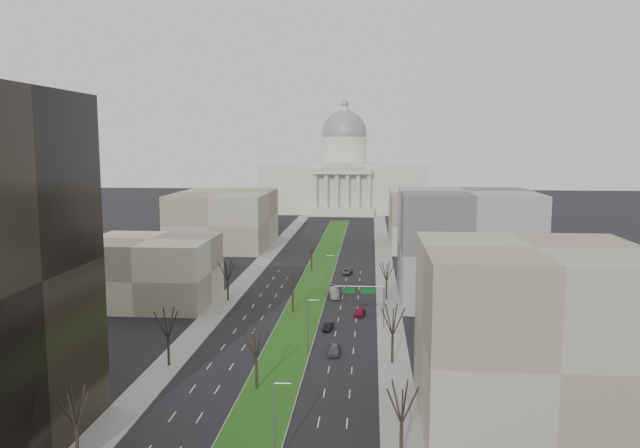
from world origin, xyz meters
The scene contains 28 objects.
ground centered at (0.00, 120.00, 0.00)m, with size 600.00×600.00×0.00m, color black.
median centered at (0.00, 118.99, 0.10)m, with size 8.00×222.03×0.20m.
sidewalk_left centered at (-17.50, 95.00, 0.07)m, with size 5.00×330.00×0.15m, color gray.
sidewalk_right centered at (17.50, 95.00, 0.07)m, with size 5.00×330.00×0.15m, color gray.
capitol centered at (0.00, 269.59, 16.31)m, with size 80.00×46.00×55.00m.
building_beige_left centered at (-33.00, 85.00, 7.00)m, with size 26.00×22.00×14.00m, color gray.
building_tan_right centered at (33.00, 32.00, 11.00)m, with size 26.00×24.00×22.00m, color gray.
building_grey_right centered at (34.00, 92.00, 12.00)m, with size 28.00×26.00×24.00m, color slate.
building_far_left centered at (-35.00, 160.00, 9.00)m, with size 30.00×40.00×18.00m, color gray.
building_far_right centered at (35.00, 165.00, 9.00)m, with size 30.00×40.00×18.00m, color gray.
tree_left_near centered at (-17.20, 18.00, 6.61)m, with size 5.10×5.10×9.18m.
tree_left_mid centered at (-17.20, 48.00, 7.00)m, with size 5.40×5.40×9.72m.
tree_left_far centered at (-17.20, 88.00, 6.84)m, with size 5.28×5.28×9.50m.
tree_right_near centered at (17.20, 22.00, 6.69)m, with size 5.16×5.16×9.29m.
tree_right_mid centered at (17.20, 52.00, 7.16)m, with size 5.52×5.52×9.94m.
tree_right_far centered at (17.20, 92.00, 6.53)m, with size 5.04×5.04×9.07m.
tree_median_a centered at (-2.00, 40.00, 7.00)m, with size 5.40×5.40×9.72m.
tree_median_b centered at (-2.00, 80.00, 7.00)m, with size 5.40×5.40×9.72m.
tree_median_c centered at (-2.00, 120.00, 7.00)m, with size 5.40×5.40×9.72m.
streetlamp_median_a centered at (3.76, 20.00, 4.81)m, with size 1.90×0.20×9.16m.
streetlamp_median_b centered at (3.76, 55.00, 4.81)m, with size 1.90×0.20×9.16m.
streetlamp_median_c centered at (3.76, 95.00, 4.81)m, with size 1.90×0.20×9.16m.
mast_arm_signs centered at (13.49, 70.03, 6.11)m, with size 9.12×0.24×8.09m.
car_grey_near centered at (7.92, 55.58, 0.80)m, with size 1.88×4.68×1.59m, color #4E5056.
car_black centered at (5.99, 68.72, 0.68)m, with size 1.44×4.13×1.36m, color black.
car_red centered at (11.61, 78.77, 0.68)m, with size 1.90×4.66×1.35m, color maroon.
car_grey_far centered at (7.53, 118.04, 0.66)m, with size 2.20×4.77×1.33m, color #4D5055.
box_van centered at (5.50, 93.84, 1.09)m, with size 1.83×7.84×2.18m, color silver.
Camera 1 is at (13.71, -42.24, 34.23)m, focal length 35.00 mm.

